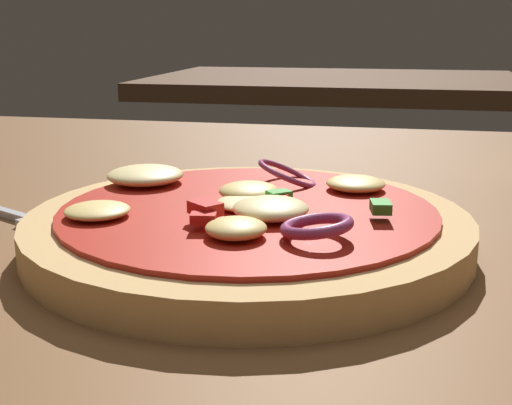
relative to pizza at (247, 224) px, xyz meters
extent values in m
cube|color=brown|center=(0.03, 0.00, -0.03)|extent=(1.13, 0.95, 0.04)
cylinder|color=tan|center=(0.00, 0.00, 0.00)|extent=(0.25, 0.25, 0.02)
cylinder|color=red|center=(0.00, 0.00, 0.01)|extent=(0.21, 0.21, 0.00)
ellipsoid|color=#EFCC72|center=(0.06, 0.05, 0.01)|extent=(0.04, 0.04, 0.01)
ellipsoid|color=#EFCC72|center=(-0.07, -0.04, 0.01)|extent=(0.04, 0.04, 0.01)
ellipsoid|color=#EFCC72|center=(0.00, 0.02, 0.02)|extent=(0.04, 0.04, 0.01)
ellipsoid|color=#F4DB8E|center=(0.02, -0.02, 0.02)|extent=(0.04, 0.04, 0.01)
ellipsoid|color=#F4DB8E|center=(-0.08, 0.04, 0.02)|extent=(0.05, 0.05, 0.01)
ellipsoid|color=#EFCC72|center=(0.01, -0.06, 0.02)|extent=(0.03, 0.03, 0.01)
ellipsoid|color=#F4DB8E|center=(0.00, 0.00, 0.01)|extent=(0.04, 0.04, 0.01)
torus|color=#93386B|center=(0.05, -0.05, 0.02)|extent=(0.05, 0.04, 0.01)
torus|color=#93386B|center=(0.01, 0.06, 0.02)|extent=(0.05, 0.05, 0.02)
cube|color=#2D8C28|center=(0.08, -0.01, 0.02)|extent=(0.01, 0.02, 0.01)
cube|color=red|center=(-0.01, -0.05, 0.02)|extent=(0.01, 0.01, 0.01)
cube|color=#2D8C28|center=(0.02, 0.00, 0.02)|extent=(0.02, 0.02, 0.01)
cube|color=red|center=(0.02, 0.00, 0.02)|extent=(0.01, 0.01, 0.00)
cube|color=red|center=(-0.01, -0.04, 0.02)|extent=(0.02, 0.02, 0.01)
cube|color=silver|center=(-0.14, 0.01, -0.01)|extent=(0.02, 0.03, 0.01)
cube|color=silver|center=(-0.12, -0.01, -0.01)|extent=(0.03, 0.01, 0.00)
cube|color=silver|center=(-0.12, -0.01, -0.01)|extent=(0.03, 0.01, 0.00)
cube|color=silver|center=(-0.12, 0.00, -0.01)|extent=(0.03, 0.01, 0.00)
cube|color=silver|center=(-0.11, 0.00, -0.01)|extent=(0.03, 0.01, 0.00)
cube|color=#4C301C|center=(-0.07, 1.31, -0.03)|extent=(0.89, 0.61, 0.04)
camera|label=1|loc=(0.08, -0.36, 0.11)|focal=46.43mm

